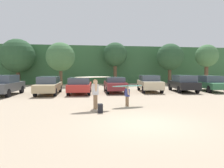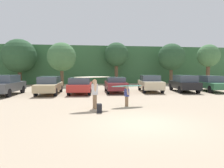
# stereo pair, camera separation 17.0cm
# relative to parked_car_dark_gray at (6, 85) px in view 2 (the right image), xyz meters

# --- Properties ---
(ground_plane) EXTENTS (120.00, 120.00, 0.00)m
(ground_plane) POSITION_rel_parked_car_dark_gray_xyz_m (8.73, -10.97, -0.88)
(ground_plane) COLOR tan
(hillside_ridge) EXTENTS (108.00, 12.00, 5.66)m
(hillside_ridge) POSITION_rel_parked_car_dark_gray_xyz_m (8.73, 18.60, 1.95)
(hillside_ridge) COLOR #38663D
(hillside_ridge) RESTS_ON ground_plane
(tree_right) EXTENTS (4.51, 4.51, 6.21)m
(tree_right) POSITION_rel_parked_car_dark_gray_xyz_m (-1.70, 11.17, 3.06)
(tree_right) COLOR brown
(tree_right) RESTS_ON ground_plane
(tree_center) EXTENTS (3.65, 3.65, 5.57)m
(tree_center) POSITION_rel_parked_car_dark_gray_xyz_m (4.03, 8.77, 2.84)
(tree_center) COLOR brown
(tree_center) RESTS_ON ground_plane
(tree_far_left) EXTENTS (3.43, 3.43, 5.99)m
(tree_far_left) POSITION_rel_parked_car_dark_gray_xyz_m (11.52, 11.08, 3.35)
(tree_far_left) COLOR brown
(tree_far_left) RESTS_ON ground_plane
(tree_far_right) EXTENTS (3.80, 3.80, 5.83)m
(tree_far_right) POSITION_rel_parked_car_dark_gray_xyz_m (19.27, 9.79, 3.03)
(tree_far_right) COLOR brown
(tree_far_right) RESTS_ON ground_plane
(tree_left) EXTENTS (3.16, 3.16, 5.66)m
(tree_left) POSITION_rel_parked_car_dark_gray_xyz_m (24.32, 8.66, 3.14)
(tree_left) COLOR brown
(tree_left) RESTS_ON ground_plane
(parked_car_dark_gray) EXTENTS (2.32, 4.70, 1.71)m
(parked_car_dark_gray) POSITION_rel_parked_car_dark_gray_xyz_m (0.00, 0.00, 0.00)
(parked_car_dark_gray) COLOR #4C4F54
(parked_car_dark_gray) RESTS_ON ground_plane
(parked_car_tan) EXTENTS (2.03, 4.89, 1.57)m
(parked_car_tan) POSITION_rel_parked_car_dark_gray_xyz_m (3.55, 0.25, -0.06)
(parked_car_tan) COLOR tan
(parked_car_tan) RESTS_ON ground_plane
(parked_car_red) EXTENTS (2.38, 4.69, 1.47)m
(parked_car_red) POSITION_rel_parked_car_dark_gray_xyz_m (6.27, 0.14, -0.10)
(parked_car_red) COLOR #B72D28
(parked_car_red) RESTS_ON ground_plane
(parked_car_maroon) EXTENTS (2.01, 4.20, 1.45)m
(parked_car_maroon) POSITION_rel_parked_car_dark_gray_xyz_m (9.56, 0.59, -0.11)
(parked_car_maroon) COLOR maroon
(parked_car_maroon) RESTS_ON ground_plane
(parked_car_champagne) EXTENTS (2.39, 4.44, 1.61)m
(parked_car_champagne) POSITION_rel_parked_car_dark_gray_xyz_m (13.02, 0.69, -0.05)
(parked_car_champagne) COLOR beige
(parked_car_champagne) RESTS_ON ground_plane
(parked_car_black) EXTENTS (2.46, 4.59, 1.62)m
(parked_car_black) POSITION_rel_parked_car_dark_gray_xyz_m (16.25, 0.10, -0.03)
(parked_car_black) COLOR black
(parked_car_black) RESTS_ON ground_plane
(parked_car_forest_green) EXTENTS (2.39, 4.89, 1.56)m
(parked_car_forest_green) POSITION_rel_parked_car_dark_gray_xyz_m (19.11, 0.15, -0.06)
(parked_car_forest_green) COLOR #2D6642
(parked_car_forest_green) RESTS_ON ground_plane
(person_adult) EXTENTS (0.34, 0.70, 1.66)m
(person_adult) POSITION_rel_parked_car_dark_gray_xyz_m (7.00, -7.29, 0.06)
(person_adult) COLOR #8C6B4C
(person_adult) RESTS_ON ground_plane
(person_child) EXTENTS (0.25, 0.55, 1.23)m
(person_child) POSITION_rel_parked_car_dark_gray_xyz_m (8.96, -6.81, -0.19)
(person_child) COLOR #8C6B4C
(person_child) RESTS_ON ground_plane
(surfboard_cream) EXTENTS (2.17, 1.00, 0.07)m
(surfboard_cream) POSITION_rel_parked_car_dark_gray_xyz_m (6.87, -7.29, 0.90)
(surfboard_cream) COLOR beige
(surfboard_teal) EXTENTS (2.09, 0.95, 0.18)m
(surfboard_teal) POSITION_rel_parked_car_dark_gray_xyz_m (9.00, -6.71, 0.32)
(surfboard_teal) COLOR teal
(backpack_dropped) EXTENTS (0.24, 0.34, 0.45)m
(backpack_dropped) POSITION_rel_parked_car_dark_gray_xyz_m (7.14, -8.45, -0.66)
(backpack_dropped) COLOR black
(backpack_dropped) RESTS_ON ground_plane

